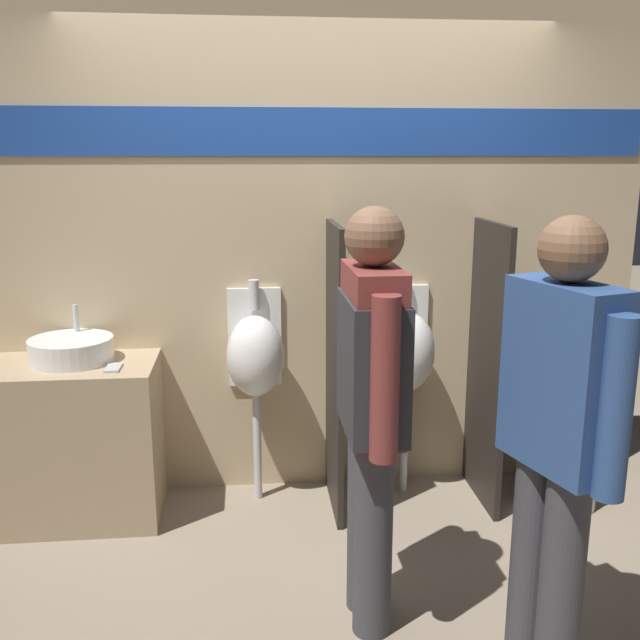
% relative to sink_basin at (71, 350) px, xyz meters
% --- Properties ---
extents(ground_plane, '(16.00, 16.00, 0.00)m').
position_rel_sink_basin_xyz_m(ground_plane, '(1.23, -0.36, -0.88)').
color(ground_plane, gray).
extents(display_wall, '(3.60, 0.07, 2.70)m').
position_rel_sink_basin_xyz_m(display_wall, '(1.23, 0.24, 0.48)').
color(display_wall, tan).
rests_on(display_wall, ground_plane).
extents(sink_counter, '(0.93, 0.52, 0.82)m').
position_rel_sink_basin_xyz_m(sink_counter, '(-0.05, -0.05, -0.47)').
color(sink_counter, tan).
rests_on(sink_counter, ground_plane).
extents(sink_basin, '(0.41, 0.41, 0.26)m').
position_rel_sink_basin_xyz_m(sink_basin, '(0.00, 0.00, 0.00)').
color(sink_basin, white).
rests_on(sink_basin, sink_counter).
extents(cell_phone, '(0.07, 0.14, 0.01)m').
position_rel_sink_basin_xyz_m(cell_phone, '(0.23, -0.16, -0.05)').
color(cell_phone, '#B7B7BC').
rests_on(cell_phone, sink_counter).
extents(divider_near_counter, '(0.03, 0.55, 1.50)m').
position_rel_sink_basin_xyz_m(divider_near_counter, '(1.32, -0.07, -0.13)').
color(divider_near_counter, '#28231E').
rests_on(divider_near_counter, ground_plane).
extents(divider_mid, '(0.03, 0.55, 1.50)m').
position_rel_sink_basin_xyz_m(divider_mid, '(2.13, -0.07, -0.13)').
color(divider_mid, '#28231E').
rests_on(divider_mid, ground_plane).
extents(urinal_near_counter, '(0.30, 0.30, 1.19)m').
position_rel_sink_basin_xyz_m(urinal_near_counter, '(0.92, 0.06, -0.08)').
color(urinal_near_counter, silver).
rests_on(urinal_near_counter, ground_plane).
extents(urinal_far, '(0.30, 0.30, 1.19)m').
position_rel_sink_basin_xyz_m(urinal_far, '(1.73, 0.06, -0.08)').
color(urinal_far, silver).
rests_on(urinal_far, ground_plane).
extents(toilet, '(0.40, 0.56, 0.83)m').
position_rel_sink_basin_xyz_m(toilet, '(2.53, -0.11, -0.60)').
color(toilet, white).
rests_on(toilet, ground_plane).
extents(person_in_vest, '(0.22, 0.58, 1.66)m').
position_rel_sink_basin_xyz_m(person_in_vest, '(1.34, -1.03, 0.08)').
color(person_in_vest, '#3D3D42').
rests_on(person_in_vest, ground_plane).
extents(person_with_lanyard, '(0.30, 0.56, 1.65)m').
position_rel_sink_basin_xyz_m(person_with_lanyard, '(1.92, -1.38, 0.03)').
color(person_with_lanyard, '#3D3D42').
rests_on(person_with_lanyard, ground_plane).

